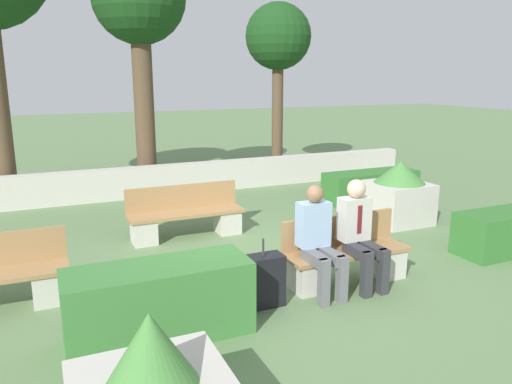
% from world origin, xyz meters
% --- Properties ---
extents(ground_plane, '(60.00, 60.00, 0.00)m').
position_xyz_m(ground_plane, '(0.00, 0.00, 0.00)').
color(ground_plane, '#607F51').
extents(perimeter_wall, '(11.97, 0.30, 0.65)m').
position_xyz_m(perimeter_wall, '(0.00, 4.57, 0.33)').
color(perimeter_wall, beige).
rests_on(perimeter_wall, ground_plane).
extents(bench_front, '(1.63, 0.48, 0.82)m').
position_xyz_m(bench_front, '(0.83, -0.99, 0.30)').
color(bench_front, '#A37A4C').
rests_on(bench_front, ground_plane).
extents(bench_right_side, '(1.84, 0.48, 0.82)m').
position_xyz_m(bench_right_side, '(-0.51, 1.56, 0.31)').
color(bench_right_side, '#A37A4C').
rests_on(bench_right_side, ground_plane).
extents(person_seated_man, '(0.38, 0.63, 1.32)m').
position_xyz_m(person_seated_man, '(0.92, -1.13, 0.73)').
color(person_seated_man, '#333338').
rests_on(person_seated_man, ground_plane).
extents(person_seated_woman, '(0.38, 0.63, 1.30)m').
position_xyz_m(person_seated_woman, '(0.33, -1.13, 0.71)').
color(person_seated_woman, slate).
rests_on(person_seated_woman, ground_plane).
extents(hedge_block_near_left, '(1.81, 0.65, 0.75)m').
position_xyz_m(hedge_block_near_left, '(-1.63, -1.40, 0.38)').
color(hedge_block_near_left, '#3D7A38').
rests_on(hedge_block_near_left, ground_plane).
extents(hedge_block_near_right, '(1.78, 0.64, 0.62)m').
position_xyz_m(hedge_block_near_right, '(3.72, -1.02, 0.31)').
color(hedge_block_near_right, '#33702D').
rests_on(hedge_block_near_right, ground_plane).
extents(hedge_block_mid_left, '(2.02, 0.67, 0.60)m').
position_xyz_m(hedge_block_mid_left, '(3.69, 2.37, 0.30)').
color(hedge_block_mid_left, '#33702D').
rests_on(hedge_block_mid_left, ground_plane).
extents(planter_corner_right, '(0.95, 0.95, 1.10)m').
position_xyz_m(planter_corner_right, '(3.14, 0.84, 0.53)').
color(planter_corner_right, beige).
rests_on(planter_corner_right, ground_plane).
extents(suitcase, '(0.46, 0.25, 0.80)m').
position_xyz_m(suitcase, '(-0.41, -1.19, 0.30)').
color(suitcase, black).
rests_on(suitcase, ground_plane).
extents(tree_center_left, '(2.01, 2.01, 5.18)m').
position_xyz_m(tree_center_left, '(-0.34, 5.32, 3.99)').
color(tree_center_left, brown).
rests_on(tree_center_left, ground_plane).
extents(tree_center_right, '(1.68, 1.68, 4.35)m').
position_xyz_m(tree_center_right, '(3.26, 5.93, 3.41)').
color(tree_center_right, brown).
rests_on(tree_center_right, ground_plane).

